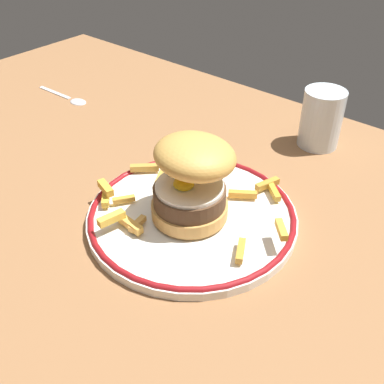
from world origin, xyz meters
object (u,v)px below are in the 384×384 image
Objects in this scene: dinner_plate at (192,215)px; burger at (192,178)px; water_glass at (319,121)px; spoon at (73,98)px.

dinner_plate is 6.21cm from burger.
burger is (0.26, -0.26, 6.20)cm from dinner_plate.
burger is at bearing -44.13° from dinner_plate.
burger is at bearing -95.36° from water_glass.
water_glass is at bearing 84.64° from burger.
dinner_plate reaches higher than spoon.
burger is at bearing -17.46° from spoon.
dinner_plate is 2.89× the size of water_glass.
dinner_plate is 1.98× the size of burger.
water_glass is 46.78cm from spoon.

